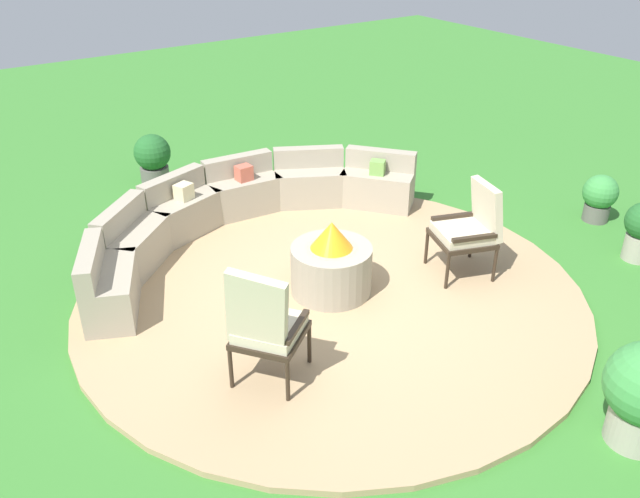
{
  "coord_description": "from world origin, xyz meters",
  "views": [
    {
      "loc": [
        -3.31,
        -4.6,
        3.67
      ],
      "look_at": [
        0.0,
        0.2,
        0.45
      ],
      "focal_mm": 36.97,
      "sensor_mm": 36.0,
      "label": 1
    }
  ],
  "objects_px": {
    "potted_plant_1": "(153,159)",
    "lounge_chair_front_right": "(471,226)",
    "lounge_chair_front_left": "(265,324)",
    "potted_plant_0": "(600,196)",
    "curved_stone_bench": "(235,212)",
    "fire_pit": "(331,264)"
  },
  "relations": [
    {
      "from": "potted_plant_1",
      "to": "lounge_chair_front_right",
      "type": "bearing_deg",
      "value": -66.55
    },
    {
      "from": "lounge_chair_front_left",
      "to": "potted_plant_0",
      "type": "bearing_deg",
      "value": 57.58
    },
    {
      "from": "curved_stone_bench",
      "to": "potted_plant_1",
      "type": "relative_size",
      "value": 5.93
    },
    {
      "from": "fire_pit",
      "to": "potted_plant_1",
      "type": "xyz_separation_m",
      "value": [
        -0.39,
        3.65,
        0.04
      ]
    },
    {
      "from": "curved_stone_bench",
      "to": "lounge_chair_front_left",
      "type": "relative_size",
      "value": 3.9
    },
    {
      "from": "fire_pit",
      "to": "lounge_chair_front_left",
      "type": "bearing_deg",
      "value": -146.07
    },
    {
      "from": "lounge_chair_front_right",
      "to": "potted_plant_0",
      "type": "bearing_deg",
      "value": -69.5
    },
    {
      "from": "fire_pit",
      "to": "lounge_chair_front_right",
      "type": "xyz_separation_m",
      "value": [
        1.41,
        -0.5,
        0.23
      ]
    },
    {
      "from": "curved_stone_bench",
      "to": "potted_plant_1",
      "type": "bearing_deg",
      "value": 95.45
    },
    {
      "from": "lounge_chair_front_left",
      "to": "potted_plant_1",
      "type": "distance_m",
      "value": 4.58
    },
    {
      "from": "lounge_chair_front_right",
      "to": "potted_plant_0",
      "type": "distance_m",
      "value": 2.33
    },
    {
      "from": "fire_pit",
      "to": "potted_plant_1",
      "type": "height_order",
      "value": "fire_pit"
    },
    {
      "from": "fire_pit",
      "to": "lounge_chair_front_left",
      "type": "height_order",
      "value": "lounge_chair_front_left"
    },
    {
      "from": "lounge_chair_front_left",
      "to": "curved_stone_bench",
      "type": "bearing_deg",
      "value": 120.51
    },
    {
      "from": "fire_pit",
      "to": "lounge_chair_front_left",
      "type": "xyz_separation_m",
      "value": [
        -1.25,
        -0.84,
        0.27
      ]
    },
    {
      "from": "fire_pit",
      "to": "curved_stone_bench",
      "type": "xyz_separation_m",
      "value": [
        -0.2,
        1.66,
        -0.02
      ]
    },
    {
      "from": "lounge_chair_front_right",
      "to": "potted_plant_1",
      "type": "bearing_deg",
      "value": 43.09
    },
    {
      "from": "fire_pit",
      "to": "potted_plant_1",
      "type": "relative_size",
      "value": 1.08
    },
    {
      "from": "curved_stone_bench",
      "to": "fire_pit",
      "type": "bearing_deg",
      "value": -83.12
    },
    {
      "from": "potted_plant_0",
      "to": "potted_plant_1",
      "type": "xyz_separation_m",
      "value": [
        -4.12,
        4.11,
        0.08
      ]
    },
    {
      "from": "fire_pit",
      "to": "potted_plant_1",
      "type": "distance_m",
      "value": 3.67
    },
    {
      "from": "lounge_chair_front_left",
      "to": "fire_pit",
      "type": "bearing_deg",
      "value": 87.21
    }
  ]
}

